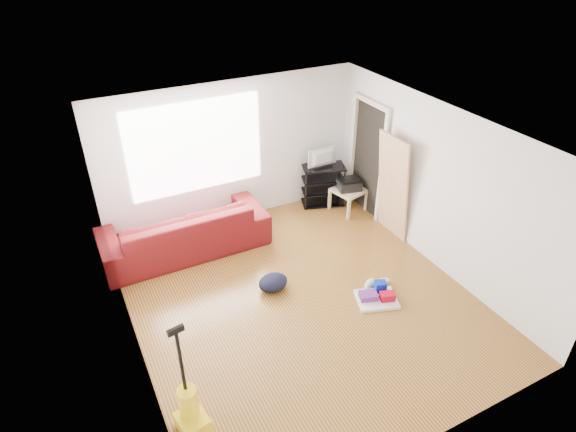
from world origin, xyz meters
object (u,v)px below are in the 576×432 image
vacuum (190,411)px  side_table (348,192)px  sofa (187,249)px  backpack (273,289)px  tv_stand (323,185)px  cleaning_tray (377,296)px  bucket (214,251)px

vacuum → side_table: bearing=27.5°
sofa → vacuum: (-0.91, -3.16, 0.26)m
sofa → backpack: sofa is taller
side_table → vacuum: size_ratio=0.45×
tv_stand → vacuum: size_ratio=0.62×
backpack → cleaning_tray: bearing=-40.4°
bucket → tv_stand: bearing=12.5°
side_table → backpack: (-2.21, -1.40, -0.36)m
sofa → vacuum: bearing=73.9°
sofa → vacuum: vacuum is taller
bucket → vacuum: bearing=-114.0°
vacuum → sofa: bearing=64.0°
sofa → bucket: bearing=147.0°
sofa → backpack: (0.83, -1.54, 0.00)m
sofa → bucket: sofa is taller
backpack → sofa: bearing=113.9°
bucket → backpack: 1.37m
sofa → bucket: 0.46m
sofa → cleaning_tray: (2.04, -2.43, 0.06)m
sofa → side_table: bearing=177.3°
tv_stand → vacuum: 5.01m
tv_stand → cleaning_tray: size_ratio=1.29×
side_table → backpack: side_table is taller
bucket → sofa: bearing=147.0°
tv_stand → sofa: bearing=-155.9°
side_table → backpack: bearing=-147.6°
bucket → cleaning_tray: 2.74m
bucket → backpack: bearing=-71.0°
tv_stand → cleaning_tray: 2.81m
tv_stand → backpack: size_ratio=1.98×
side_table → cleaning_tray: bearing=-113.6°
tv_stand → bucket: (-2.35, -0.52, -0.40)m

